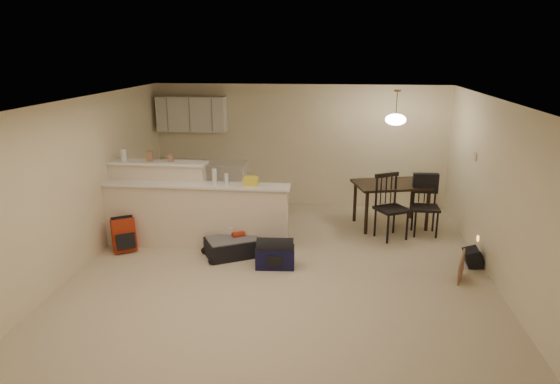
# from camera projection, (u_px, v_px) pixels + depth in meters

# --- Properties ---
(room) EXTENTS (7.00, 7.02, 2.50)m
(room) POSITION_uv_depth(u_px,v_px,m) (282.00, 192.00, 6.95)
(room) COLOR beige
(room) RESTS_ON ground
(breakfast_bar) EXTENTS (3.08, 0.58, 1.39)m
(breakfast_bar) POSITION_uv_depth(u_px,v_px,m) (182.00, 210.00, 8.25)
(breakfast_bar) COLOR beige
(breakfast_bar) RESTS_ON ground
(upper_cabinets) EXTENTS (1.40, 0.34, 0.70)m
(upper_cabinets) POSITION_uv_depth(u_px,v_px,m) (192.00, 114.00, 10.17)
(upper_cabinets) COLOR white
(upper_cabinets) RESTS_ON room
(kitchen_counter) EXTENTS (1.80, 0.60, 0.90)m
(kitchen_counter) POSITION_uv_depth(u_px,v_px,m) (203.00, 184.00, 10.43)
(kitchen_counter) COLOR white
(kitchen_counter) RESTS_ON ground
(thermostat) EXTENTS (0.02, 0.12, 0.12)m
(thermostat) POSITION_uv_depth(u_px,v_px,m) (475.00, 157.00, 8.05)
(thermostat) COLOR beige
(thermostat) RESTS_ON room
(jar) EXTENTS (0.10, 0.10, 0.20)m
(jar) POSITION_uv_depth(u_px,v_px,m) (124.00, 155.00, 8.24)
(jar) COLOR silver
(jar) RESTS_ON breakfast_bar
(cereal_box) EXTENTS (0.10, 0.07, 0.16)m
(cereal_box) POSITION_uv_depth(u_px,v_px,m) (150.00, 156.00, 8.20)
(cereal_box) COLOR #9E6E52
(cereal_box) RESTS_ON breakfast_bar
(small_box) EXTENTS (0.08, 0.06, 0.12)m
(small_box) POSITION_uv_depth(u_px,v_px,m) (171.00, 158.00, 8.17)
(small_box) COLOR #9E6E52
(small_box) RESTS_ON breakfast_bar
(bottle_a) EXTENTS (0.07, 0.07, 0.26)m
(bottle_a) POSITION_uv_depth(u_px,v_px,m) (214.00, 176.00, 7.94)
(bottle_a) COLOR silver
(bottle_a) RESTS_ON breakfast_bar
(bottle_b) EXTENTS (0.06, 0.06, 0.18)m
(bottle_b) POSITION_uv_depth(u_px,v_px,m) (227.00, 179.00, 7.93)
(bottle_b) COLOR silver
(bottle_b) RESTS_ON breakfast_bar
(bag_lump) EXTENTS (0.22, 0.18, 0.14)m
(bag_lump) POSITION_uv_depth(u_px,v_px,m) (251.00, 181.00, 7.89)
(bag_lump) COLOR #9E6E52
(bag_lump) RESTS_ON breakfast_bar
(dining_table) EXTENTS (1.49, 1.18, 0.82)m
(dining_table) POSITION_uv_depth(u_px,v_px,m) (391.00, 188.00, 9.11)
(dining_table) COLOR black
(dining_table) RESTS_ON ground
(pendant_lamp) EXTENTS (0.36, 0.36, 0.62)m
(pendant_lamp) POSITION_uv_depth(u_px,v_px,m) (396.00, 119.00, 8.76)
(pendant_lamp) COLOR brown
(pendant_lamp) RESTS_ON room
(dining_chair_near) EXTENTS (0.66, 0.65, 1.12)m
(dining_chair_near) POSITION_uv_depth(u_px,v_px,m) (392.00, 207.00, 8.54)
(dining_chair_near) COLOR black
(dining_chair_near) RESTS_ON ground
(dining_chair_far) EXTENTS (0.46, 0.44, 1.05)m
(dining_chair_far) POSITION_uv_depth(u_px,v_px,m) (426.00, 206.00, 8.73)
(dining_chair_far) COLOR black
(dining_chair_far) RESTS_ON ground
(suitcase) EXTENTS (0.98, 0.86, 0.28)m
(suitcase) POSITION_uv_depth(u_px,v_px,m) (233.00, 247.00, 7.93)
(suitcase) COLOR black
(suitcase) RESTS_ON ground
(red_backpack) EXTENTS (0.42, 0.38, 0.54)m
(red_backpack) POSITION_uv_depth(u_px,v_px,m) (124.00, 235.00, 8.08)
(red_backpack) COLOR #AA2A13
(red_backpack) RESTS_ON ground
(navy_duffel) EXTENTS (0.60, 0.36, 0.31)m
(navy_duffel) POSITION_uv_depth(u_px,v_px,m) (275.00, 257.00, 7.50)
(navy_duffel) COLOR #121136
(navy_duffel) RESTS_ON ground
(black_daypack) EXTENTS (0.23, 0.31, 0.27)m
(black_daypack) POSITION_uv_depth(u_px,v_px,m) (473.00, 258.00, 7.54)
(black_daypack) COLOR black
(black_daypack) RESTS_ON ground
(cardboard_sheet) EXTENTS (0.19, 0.46, 0.37)m
(cardboard_sheet) POSITION_uv_depth(u_px,v_px,m) (461.00, 268.00, 7.06)
(cardboard_sheet) COLOR #9E6E52
(cardboard_sheet) RESTS_ON ground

